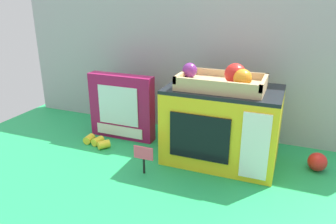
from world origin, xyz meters
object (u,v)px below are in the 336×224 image
loose_toy_banana (97,141)px  cookie_set_box (122,107)px  food_groups_crate (224,81)px  loose_toy_apple (317,162)px  toy_microwave (222,125)px  price_sign (144,156)px

loose_toy_banana → cookie_set_box: bearing=62.8°
food_groups_crate → loose_toy_apple: 0.43m
toy_microwave → loose_toy_banana: bearing=-172.2°
price_sign → loose_toy_banana: price_sign is taller
toy_microwave → price_sign: toy_microwave is taller
food_groups_crate → loose_toy_banana: (-0.49, -0.05, -0.29)m
food_groups_crate → loose_toy_banana: 0.57m
toy_microwave → price_sign: size_ratio=3.92×
food_groups_crate → price_sign: 0.37m
loose_toy_banana → loose_toy_apple: size_ratio=1.97×
toy_microwave → price_sign: (-0.22, -0.19, -0.07)m
cookie_set_box → loose_toy_banana: (-0.06, -0.11, -0.12)m
food_groups_crate → cookie_set_box: 0.47m
loose_toy_apple → loose_toy_banana: bearing=-172.1°
toy_microwave → food_groups_crate: bearing=-82.5°
cookie_set_box → toy_microwave: bearing=-5.9°
toy_microwave → loose_toy_apple: (0.33, 0.05, -0.11)m
toy_microwave → price_sign: bearing=-138.1°
food_groups_crate → cookie_set_box: size_ratio=1.04×
cookie_set_box → price_sign: (0.21, -0.24, -0.07)m
cookie_set_box → price_sign: cookie_set_box is taller
loose_toy_banana → loose_toy_apple: bearing=7.9°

